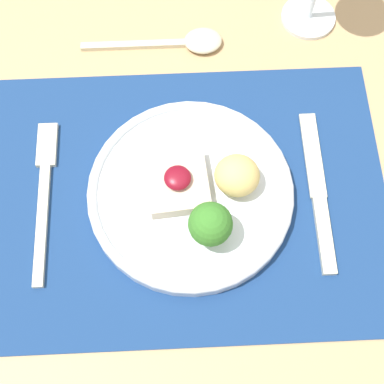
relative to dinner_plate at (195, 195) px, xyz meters
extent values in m
plane|color=brown|center=(-0.01, 0.00, -0.79)|extent=(8.00, 8.00, 0.00)
cube|color=tan|center=(-0.01, 0.00, -0.03)|extent=(1.26, 0.94, 0.03)
cube|color=navy|center=(-0.01, 0.00, -0.02)|extent=(0.49, 0.35, 0.00)
cylinder|color=silver|center=(0.00, 0.00, -0.01)|extent=(0.24, 0.24, 0.02)
torus|color=silver|center=(0.00, 0.00, 0.00)|extent=(0.24, 0.24, 0.01)
cube|color=beige|center=(-0.02, 0.01, 0.01)|extent=(0.08, 0.08, 0.02)
ellipsoid|color=maroon|center=(-0.02, 0.01, 0.03)|extent=(0.03, 0.03, 0.01)
cylinder|color=#84B256|center=(0.02, -0.05, 0.01)|extent=(0.01, 0.01, 0.02)
sphere|color=#387A28|center=(0.02, -0.05, 0.03)|extent=(0.05, 0.05, 0.05)
ellipsoid|color=#DBBC6B|center=(0.05, 0.01, 0.02)|extent=(0.06, 0.06, 0.04)
cube|color=beige|center=(-0.18, -0.02, -0.01)|extent=(0.01, 0.15, 0.01)
cube|color=beige|center=(-0.18, 0.08, -0.01)|extent=(0.02, 0.06, 0.01)
cube|color=beige|center=(0.15, -0.05, -0.01)|extent=(0.02, 0.09, 0.01)
cube|color=beige|center=(0.15, 0.05, -0.01)|extent=(0.02, 0.11, 0.00)
cube|color=beige|center=(-0.07, 0.23, -0.02)|extent=(0.14, 0.01, 0.01)
ellipsoid|color=beige|center=(0.02, 0.23, -0.01)|extent=(0.05, 0.04, 0.01)
cylinder|color=white|center=(0.17, 0.27, -0.02)|extent=(0.07, 0.07, 0.01)
camera|label=1|loc=(-0.01, -0.23, 0.58)|focal=50.00mm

